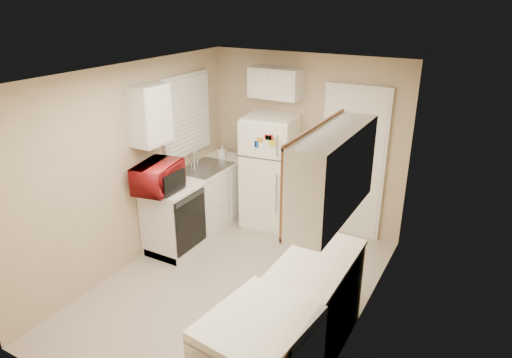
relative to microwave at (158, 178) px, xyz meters
The scene contains 18 objects.
floor 1.57m from the microwave, ahead, with size 3.80×3.80×0.00m, color beige.
ceiling 1.78m from the microwave, ahead, with size 3.80×3.80×0.00m, color white.
wall_left 0.33m from the microwave, 147.14° to the right, with size 3.80×3.80×0.00m, color tan.
wall_right 2.56m from the microwave, ahead, with size 3.80×3.80×0.00m, color tan.
wall_back 2.09m from the microwave, 56.52° to the left, with size 2.80×2.80×0.00m, color tan.
wall_front 2.37m from the microwave, 60.85° to the right, with size 2.80×2.80×0.00m, color tan.
left_counter 0.95m from the microwave, 86.13° to the left, with size 0.60×1.80×0.90m, color silver.
dishwasher 0.67m from the microwave, 22.17° to the left, with size 0.03×0.58×0.72m, color black.
sink 0.91m from the microwave, 86.78° to the left, with size 0.54×0.74×0.16m, color gray.
microwave is the anchor object (origin of this frame).
soap_bottle 1.33m from the microwave, 87.82° to the left, with size 0.09×0.09×0.20m, color silver.
window_blinds 1.07m from the microwave, 103.30° to the left, with size 0.10×0.98×1.08m, color silver.
upper_cabinet_left 0.76m from the microwave, 149.67° to the left, with size 0.30×0.45×0.70m, color silver.
refrigerator 1.64m from the microwave, 61.08° to the left, with size 0.66×0.64×1.60m, color white.
cabinet_over_fridge 2.00m from the microwave, 64.73° to the left, with size 0.70×0.30×0.40m, color silver.
interior_door 2.51m from the microwave, 42.56° to the left, with size 0.86×0.06×2.08m, color white.
right_counter 2.52m from the microwave, 23.14° to the right, with size 0.60×2.00×0.90m, color silver.
upper_cabinet_right 2.60m from the microwave, 15.41° to the right, with size 0.30×1.20×0.70m, color silver.
Camera 1 is at (2.33, -3.68, 3.10)m, focal length 32.00 mm.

